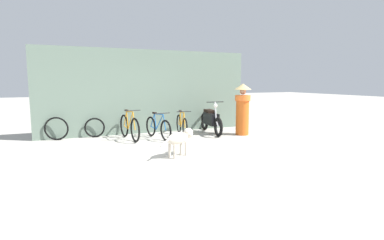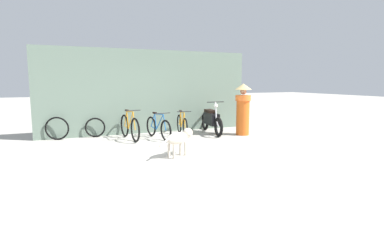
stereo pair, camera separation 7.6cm
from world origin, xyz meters
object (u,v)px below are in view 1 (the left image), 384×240
at_px(bicycle_2, 182,125).
at_px(person_in_robes, 243,107).
at_px(stray_dog, 180,138).
at_px(spare_tire_left, 95,128).
at_px(bicycle_1, 158,128).
at_px(motorcycle, 211,120).
at_px(bicycle_0, 129,127).
at_px(spare_tire_right, 56,129).

xyz_separation_m(bicycle_2, person_in_robes, (1.89, -0.67, 0.57)).
xyz_separation_m(stray_dog, spare_tire_left, (-1.61, 3.26, -0.12)).
height_order(bicycle_1, person_in_robes, person_in_robes).
distance_m(motorcycle, stray_dog, 3.26).
bearing_deg(motorcycle, bicycle_0, -83.46).
distance_m(bicycle_0, person_in_robes, 3.70).
relative_size(bicycle_0, spare_tire_left, 2.70).
height_order(bicycle_1, spare_tire_left, bicycle_1).
xyz_separation_m(bicycle_1, spare_tire_right, (-2.88, 0.95, 0.01)).
bearing_deg(motorcycle, spare_tire_right, -91.58).
relative_size(bicycle_2, stray_dog, 1.53).
height_order(bicycle_0, spare_tire_right, bicycle_0).
bearing_deg(bicycle_0, stray_dog, 7.54).
distance_m(bicycle_2, person_in_robes, 2.08).
xyz_separation_m(bicycle_0, motorcycle, (2.78, -0.04, 0.08)).
relative_size(bicycle_2, spare_tire_right, 2.27).
distance_m(bicycle_1, spare_tire_right, 3.03).
distance_m(bicycle_0, bicycle_2, 1.70).
relative_size(spare_tire_left, spare_tire_right, 0.89).
bearing_deg(motorcycle, bicycle_2, -82.10).
relative_size(motorcycle, person_in_robes, 1.19).
bearing_deg(bicycle_1, stray_dog, -14.42).
xyz_separation_m(bicycle_0, bicycle_2, (1.70, -0.05, -0.03)).
bearing_deg(motorcycle, spare_tire_left, -94.37).
xyz_separation_m(stray_dog, person_in_robes, (2.92, 1.81, 0.48)).
distance_m(bicycle_0, motorcycle, 2.78).
bearing_deg(bicycle_0, spare_tire_right, -116.75).
height_order(bicycle_0, motorcycle, motorcycle).
distance_m(motorcycle, spare_tire_right, 4.88).
height_order(motorcycle, stray_dog, motorcycle).
distance_m(bicycle_1, motorcycle, 1.95).
xyz_separation_m(bicycle_0, bicycle_1, (0.84, -0.23, -0.04)).
relative_size(bicycle_0, stray_dog, 1.61).
distance_m(bicycle_2, spare_tire_right, 3.82).
bearing_deg(spare_tire_right, motorcycle, -9.03).
bearing_deg(motorcycle, bicycle_1, -77.14).
bearing_deg(bicycle_1, bicycle_2, 91.23).
distance_m(bicycle_0, spare_tire_right, 2.17).
bearing_deg(spare_tire_left, bicycle_0, -37.90).
relative_size(stray_dog, spare_tire_left, 1.68).
relative_size(bicycle_1, stray_dog, 1.53).
height_order(stray_dog, spare_tire_left, stray_dog).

